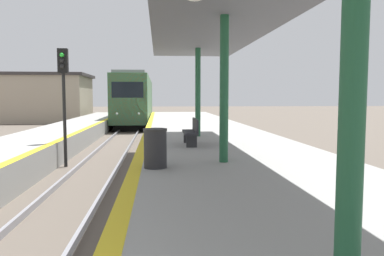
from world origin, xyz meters
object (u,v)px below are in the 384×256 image
(trash_bin, at_px, (155,148))
(bench, at_px, (192,131))
(signal_mid, at_px, (64,85))
(train, at_px, (136,100))

(trash_bin, relative_size, bench, 0.58)
(signal_mid, distance_m, trash_bin, 6.59)
(bench, bearing_deg, trash_bin, -106.72)
(trash_bin, bearing_deg, signal_mid, 122.10)
(train, height_order, signal_mid, train)
(signal_mid, bearing_deg, trash_bin, -57.90)
(train, relative_size, bench, 12.69)
(trash_bin, bearing_deg, train, 94.25)
(signal_mid, bearing_deg, bench, -15.67)
(bench, bearing_deg, train, 97.81)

